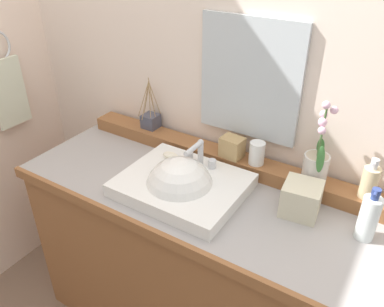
% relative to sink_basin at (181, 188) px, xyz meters
% --- Properties ---
extents(wall_back, '(3.08, 0.20, 2.67)m').
position_rel_sink_basin_xyz_m(wall_back, '(0.05, 0.44, 0.46)').
color(wall_back, beige).
rests_on(wall_back, ground).
extents(vanity_cabinet, '(1.48, 0.58, 0.86)m').
position_rel_sink_basin_xyz_m(vanity_cabinet, '(0.05, 0.05, -0.44)').
color(vanity_cabinet, brown).
rests_on(vanity_cabinet, ground).
extents(back_ledge, '(1.40, 0.10, 0.06)m').
position_rel_sink_basin_xyz_m(back_ledge, '(0.05, 0.27, 0.01)').
color(back_ledge, brown).
rests_on(back_ledge, vanity_cabinet).
extents(sink_basin, '(0.47, 0.39, 0.29)m').
position_rel_sink_basin_xyz_m(sink_basin, '(0.00, 0.00, 0.00)').
color(sink_basin, white).
rests_on(sink_basin, vanity_cabinet).
extents(soap_bar, '(0.07, 0.04, 0.02)m').
position_rel_sink_basin_xyz_m(soap_bar, '(-0.13, 0.12, 0.05)').
color(soap_bar, silver).
rests_on(soap_bar, sink_basin).
extents(potted_plant, '(0.09, 0.12, 0.34)m').
position_rel_sink_basin_xyz_m(potted_plant, '(0.43, 0.25, 0.13)').
color(potted_plant, silver).
rests_on(potted_plant, back_ledge).
extents(soap_dispenser, '(0.06, 0.06, 0.16)m').
position_rel_sink_basin_xyz_m(soap_dispenser, '(0.62, 0.27, 0.11)').
color(soap_dispenser, beige).
rests_on(soap_dispenser, back_ledge).
extents(tumbler_cup, '(0.06, 0.06, 0.10)m').
position_rel_sink_basin_xyz_m(tumbler_cup, '(0.20, 0.26, 0.09)').
color(tumbler_cup, white).
rests_on(tumbler_cup, back_ledge).
extents(reed_diffuser, '(0.09, 0.10, 0.25)m').
position_rel_sink_basin_xyz_m(reed_diffuser, '(-0.36, 0.29, 0.08)').
color(reed_diffuser, '#464756').
rests_on(reed_diffuser, back_ledge).
extents(trinket_box, '(0.10, 0.08, 0.09)m').
position_rel_sink_basin_xyz_m(trinket_box, '(0.09, 0.26, 0.08)').
color(trinket_box, tan).
rests_on(trinket_box, back_ledge).
extents(lotion_bottle, '(0.06, 0.07, 0.20)m').
position_rel_sink_basin_xyz_m(lotion_bottle, '(0.66, 0.12, 0.07)').
color(lotion_bottle, white).
rests_on(lotion_bottle, vanity_cabinet).
extents(tissue_box, '(0.14, 0.14, 0.12)m').
position_rel_sink_basin_xyz_m(tissue_box, '(0.43, 0.13, 0.04)').
color(tissue_box, beige).
rests_on(tissue_box, vanity_cabinet).
extents(mirror, '(0.42, 0.02, 0.48)m').
position_rel_sink_basin_xyz_m(mirror, '(0.11, 0.33, 0.36)').
color(mirror, silver).
extents(hand_towel, '(0.02, 0.17, 0.34)m').
position_rel_sink_basin_xyz_m(hand_towel, '(-1.05, 0.03, 0.16)').
color(hand_towel, beige).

